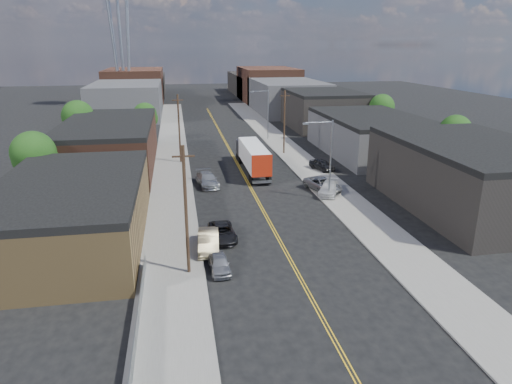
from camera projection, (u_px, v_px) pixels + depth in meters
name	position (u px, v px, depth m)	size (l,w,h in m)	color
ground	(225.00, 141.00, 83.13)	(260.00, 260.00, 0.00)	black
centerline	(236.00, 160.00, 69.07)	(0.32, 120.00, 0.01)	gold
sidewalk_left	(172.00, 163.00, 67.49)	(5.00, 140.00, 0.15)	slate
sidewalk_right	(296.00, 157.00, 70.61)	(5.00, 140.00, 0.15)	slate
warehouse_tan	(72.00, 211.00, 39.95)	(12.00, 22.00, 5.60)	brown
warehouse_brown	(110.00, 145.00, 64.17)	(12.00, 26.00, 6.60)	#49291D
industrial_right_a	(472.00, 175.00, 48.16)	(14.00, 22.00, 7.10)	black
industrial_right_b	(371.00, 135.00, 72.68)	(14.00, 24.00, 6.10)	#3B3B3D
industrial_right_c	(321.00, 109.00, 96.82)	(14.00, 22.00, 7.60)	black
skyline_left_a	(128.00, 99.00, 111.42)	(16.00, 30.00, 8.00)	#3B3B3D
skyline_right_a	(287.00, 96.00, 117.99)	(16.00, 30.00, 8.00)	#3B3B3D
skyline_left_b	(135.00, 86.00, 134.55)	(16.00, 26.00, 10.00)	#49291D
skyline_right_b	(268.00, 85.00, 141.12)	(16.00, 26.00, 10.00)	#49291D
skyline_left_c	(140.00, 86.00, 153.76)	(16.00, 40.00, 7.00)	black
skyline_right_c	(257.00, 84.00, 160.33)	(16.00, 40.00, 7.00)	black
streetlight_near	(327.00, 154.00, 49.94)	(3.39, 0.25, 9.00)	gray
streetlight_far	(266.00, 111.00, 82.74)	(3.39, 0.25, 9.00)	gray
utility_pole_left_near	(186.00, 210.00, 33.34)	(1.60, 0.26, 10.00)	black
utility_pole_left_far	(179.00, 128.00, 66.15)	(1.60, 0.26, 10.00)	black
utility_pole_right	(284.00, 122.00, 71.65)	(1.60, 0.26, 10.00)	black
chainlink_fence	(138.00, 318.00, 28.08)	(0.05, 16.00, 1.22)	slate
tree_left_near	(35.00, 156.00, 49.49)	(4.85, 4.76, 7.91)	black
tree_left_mid	(79.00, 118.00, 72.83)	(5.10, 5.04, 8.37)	black
tree_left_far	(145.00, 116.00, 81.31)	(4.35, 4.20, 6.97)	black
tree_right_near	(455.00, 133.00, 64.08)	(4.60, 4.48, 7.44)	black
tree_right_far	(382.00, 109.00, 86.48)	(4.85, 4.76, 7.91)	black
semi_truck	(252.00, 155.00, 62.80)	(2.57, 15.01, 3.93)	silver
car_left_a	(219.00, 263.00, 35.11)	(1.51, 3.76, 1.28)	#939497
car_left_b	(208.00, 241.00, 38.65)	(1.72, 4.94, 1.63)	#9A8A65
car_left_c	(222.00, 232.00, 40.87)	(2.20, 4.78, 1.33)	black
car_left_d	(207.00, 180.00, 56.39)	(2.25, 5.54, 1.61)	gray
car_right_lot_a	(323.00, 184.00, 54.11)	(2.51, 5.45, 1.51)	gray
car_right_lot_b	(329.00, 188.00, 52.84)	(1.96, 4.82, 1.40)	#B6B6B6
car_right_lot_c	(322.00, 165.00, 63.05)	(1.74, 4.31, 1.47)	black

